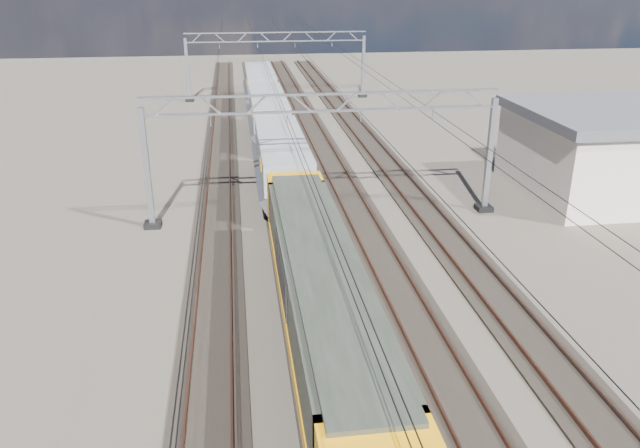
{
  "coord_description": "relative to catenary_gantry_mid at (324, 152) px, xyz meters",
  "views": [
    {
      "loc": [
        -4.69,
        -28.65,
        13.06
      ],
      "look_at": [
        -1.13,
        -2.67,
        2.4
      ],
      "focal_mm": 35.0,
      "sensor_mm": 36.0,
      "label": 1
    }
  ],
  "objects": [
    {
      "name": "track_outer_east",
      "position": [
        6.0,
        -4.0,
        -3.83
      ],
      "size": [
        2.6,
        140.0,
        0.3
      ],
      "color": "black",
      "rests_on": "ground"
    },
    {
      "name": "track_inner_east",
      "position": [
        2.0,
        -4.0,
        -3.83
      ],
      "size": [
        2.6,
        140.0,
        0.3
      ],
      "color": "black",
      "rests_on": "ground"
    },
    {
      "name": "locomotive",
      "position": [
        -2.0,
        -13.22,
        -1.58
      ],
      "size": [
        2.76,
        21.1,
        3.62
      ],
      "color": "black",
      "rests_on": "ground"
    },
    {
      "name": "track_loco",
      "position": [
        -2.0,
        -4.0,
        -3.83
      ],
      "size": [
        2.6,
        140.0,
        0.3
      ],
      "color": "black",
      "rests_on": "ground"
    },
    {
      "name": "hopper_wagon_lead",
      "position": [
        -2.0,
        4.47,
        -1.67
      ],
      "size": [
        3.38,
        13.0,
        3.25
      ],
      "color": "black",
      "rests_on": "ground"
    },
    {
      "name": "ground",
      "position": [
        -0.0,
        -4.0,
        -3.91
      ],
      "size": [
        160.0,
        160.0,
        0.0
      ],
      "primitive_type": "plane",
      "color": "#2C2521",
      "rests_on": "ground"
    },
    {
      "name": "catenary_gantry_far",
      "position": [
        0.0,
        36.0,
        0.0
      ],
      "size": [
        19.9,
        0.9,
        7.11
      ],
      "color": "#979CA5",
      "rests_on": "ground"
    },
    {
      "name": "overhead_wires",
      "position": [
        -0.0,
        4.0,
        1.84
      ],
      "size": [
        12.03,
        140.0,
        0.53
      ],
      "color": "black",
      "rests_on": "ground"
    },
    {
      "name": "hopper_wagon_third",
      "position": [
        -2.0,
        32.87,
        -1.67
      ],
      "size": [
        3.38,
        13.0,
        3.25
      ],
      "color": "black",
      "rests_on": "ground"
    },
    {
      "name": "catenary_gantry_mid",
      "position": [
        0.0,
        0.0,
        0.0
      ],
      "size": [
        19.9,
        0.9,
        7.11
      ],
      "color": "#979CA5",
      "rests_on": "ground"
    },
    {
      "name": "hopper_wagon_mid",
      "position": [
        -2.0,
        18.67,
        -1.67
      ],
      "size": [
        3.38,
        13.0,
        3.25
      ],
      "color": "black",
      "rests_on": "ground"
    },
    {
      "name": "track_outer_west",
      "position": [
        -6.0,
        -4.0,
        -3.83
      ],
      "size": [
        2.6,
        140.0,
        0.3
      ],
      "color": "black",
      "rests_on": "ground"
    }
  ]
}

